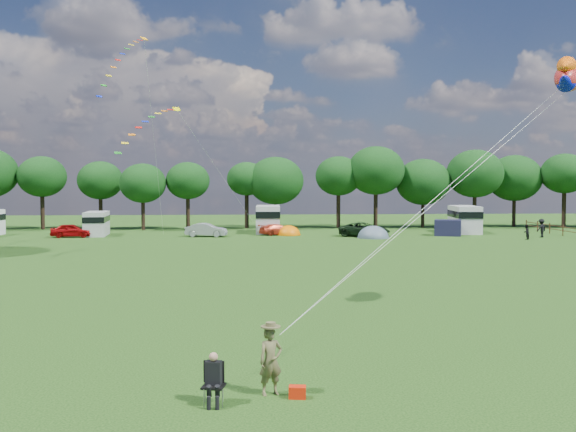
{
  "coord_description": "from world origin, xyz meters",
  "views": [
    {
      "loc": [
        -2.23,
        -24.57,
        5.69
      ],
      "look_at": [
        0.0,
        8.0,
        4.0
      ],
      "focal_mm": 40.0,
      "sensor_mm": 36.0,
      "label": 1
    }
  ],
  "objects": [
    {
      "name": "car_b",
      "position": [
        -6.25,
        43.28,
        0.72
      ],
      "size": [
        4.23,
        2.08,
        1.43
      ],
      "primitive_type": "imported",
      "rotation": [
        0.0,
        0.0,
        1.43
      ],
      "color": "gray",
      "rests_on": "ground"
    },
    {
      "name": "car_a",
      "position": [
        -20.22,
        43.48,
        0.72
      ],
      "size": [
        4.38,
        1.92,
        1.43
      ],
      "primitive_type": "imported",
      "rotation": [
        0.0,
        0.0,
        1.62
      ],
      "color": "#9D0709",
      "rests_on": "ground"
    },
    {
      "name": "car_d",
      "position": [
        10.47,
        42.41,
        0.75
      ],
      "size": [
        6.0,
        4.25,
        1.49
      ],
      "primitive_type": "imported",
      "rotation": [
        0.0,
        0.0,
        1.21
      ],
      "color": "black",
      "rests_on": "ground"
    },
    {
      "name": "walker_a",
      "position": [
        26.01,
        37.73,
        0.76
      ],
      "size": [
        0.85,
        0.82,
        1.51
      ],
      "primitive_type": "imported",
      "rotation": [
        0.0,
        0.0,
        3.86
      ],
      "color": "black",
      "rests_on": "ground"
    },
    {
      "name": "fish_kite",
      "position": [
        11.31,
        1.61,
        10.14
      ],
      "size": [
        2.66,
        3.31,
        1.82
      ],
      "rotation": [
        0.0,
        -0.21,
        0.98
      ],
      "color": "red",
      "rests_on": "ground"
    },
    {
      "name": "kite_flyer",
      "position": [
        -1.53,
        -7.62,
        0.91
      ],
      "size": [
        0.78,
        0.64,
        1.83
      ],
      "primitive_type": "imported",
      "rotation": [
        0.0,
        0.0,
        0.35
      ],
      "color": "brown",
      "rests_on": "ground"
    },
    {
      "name": "campervan_c",
      "position": [
        0.47,
        48.19,
        1.66
      ],
      "size": [
        2.93,
        6.39,
        3.08
      ],
      "rotation": [
        0.0,
        0.0,
        1.53
      ],
      "color": "silver",
      "rests_on": "ground"
    },
    {
      "name": "streamer_kite_b",
      "position": [
        -8.87,
        23.27,
        10.22
      ],
      "size": [
        4.24,
        4.53,
        3.77
      ],
      "rotation": [
        0.0,
        0.0,
        0.38
      ],
      "color": "#FFF900",
      "rests_on": "ground"
    },
    {
      "name": "tent_greyblue",
      "position": [
        11.06,
        40.64,
        0.02
      ],
      "size": [
        3.36,
        3.68,
        2.5
      ],
      "color": "#4B5C6A",
      "rests_on": "ground"
    },
    {
      "name": "tree_line",
      "position": [
        5.3,
        54.99,
        6.35
      ],
      "size": [
        102.98,
        10.98,
        10.27
      ],
      "color": "black",
      "rests_on": "ground"
    },
    {
      "name": "car_c",
      "position": [
        1.39,
        45.15,
        0.59
      ],
      "size": [
        4.28,
        3.1,
        1.18
      ],
      "primitive_type": "imported",
      "rotation": [
        0.0,
        0.0,
        1.98
      ],
      "color": "#B7331B",
      "rests_on": "ground"
    },
    {
      "name": "ground_plane",
      "position": [
        0.0,
        0.0,
        0.0
      ],
      "size": [
        180.0,
        180.0,
        0.0
      ],
      "primitive_type": "plane",
      "color": "black",
      "rests_on": "ground"
    },
    {
      "name": "campervan_b",
      "position": [
        -18.14,
        45.65,
        1.38
      ],
      "size": [
        2.69,
        5.43,
        2.57
      ],
      "rotation": [
        0.0,
        0.0,
        1.66
      ],
      "color": "#B4B5B6",
      "rests_on": "ground"
    },
    {
      "name": "streamer_kite_a",
      "position": [
        -11.71,
        28.45,
        15.95
      ],
      "size": [
        3.28,
        5.53,
        5.74
      ],
      "rotation": [
        0.0,
        0.0,
        0.77
      ],
      "color": "#FF9E07",
      "rests_on": "ground"
    },
    {
      "name": "camp_chair",
      "position": [
        -3.03,
        -8.25,
        0.81
      ],
      "size": [
        0.65,
        0.66,
        1.36
      ],
      "rotation": [
        0.0,
        0.0,
        -0.23
      ],
      "color": "#99999E",
      "rests_on": "ground"
    },
    {
      "name": "kite_bag",
      "position": [
        -0.84,
        -7.95,
        0.16
      ],
      "size": [
        0.48,
        0.35,
        0.32
      ],
      "primitive_type": "cube",
      "rotation": [
        0.0,
        0.0,
        -0.12
      ],
      "color": "red",
      "rests_on": "ground"
    },
    {
      "name": "walker_b",
      "position": [
        28.73,
        40.14,
        0.97
      ],
      "size": [
        1.38,
        1.13,
        1.94
      ],
      "primitive_type": "imported",
      "rotation": [
        0.0,
        0.0,
        3.66
      ],
      "color": "black",
      "rests_on": "ground"
    },
    {
      "name": "tent_orange",
      "position": [
        2.59,
        44.93,
        0.02
      ],
      "size": [
        2.67,
        2.93,
        2.09
      ],
      "color": "orange",
      "rests_on": "ground"
    },
    {
      "name": "campervan_d",
      "position": [
        22.78,
        46.6,
        1.65
      ],
      "size": [
        3.38,
        6.53,
        3.07
      ],
      "rotation": [
        0.0,
        0.0,
        1.45
      ],
      "color": "silver",
      "rests_on": "ground"
    },
    {
      "name": "awning_navy",
      "position": [
        19.64,
        42.85,
        0.86
      ],
      "size": [
        3.35,
        3.04,
        1.72
      ],
      "primitive_type": "cube",
      "rotation": [
        0.0,
        0.0,
        -0.35
      ],
      "color": "#1B1937",
      "rests_on": "ground"
    }
  ]
}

